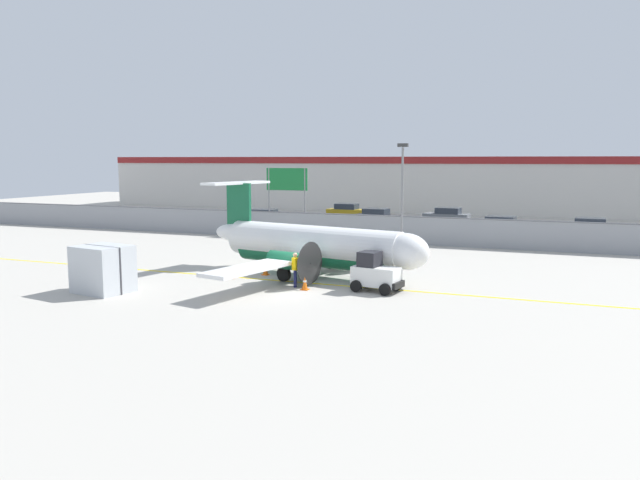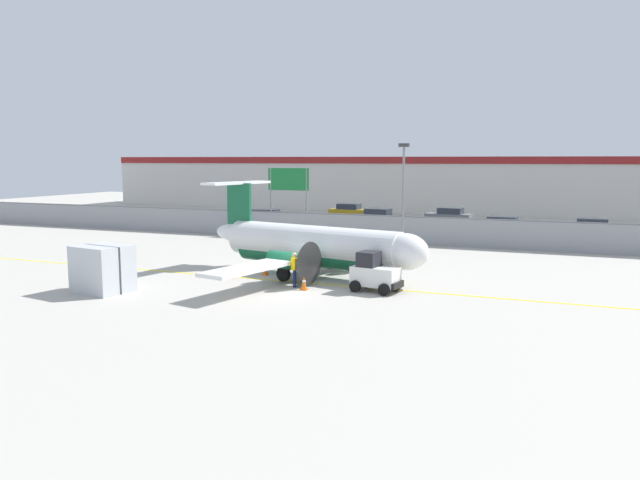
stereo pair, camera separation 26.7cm
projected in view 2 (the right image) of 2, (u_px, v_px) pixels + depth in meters
name	position (u px, v px, depth m)	size (l,w,h in m)	color
ground_plane	(297.00, 282.00, 31.70)	(140.00, 140.00, 0.01)	#ADA89E
perimeter_fence	(385.00, 228.00, 46.26)	(98.00, 0.10, 2.10)	gray
parking_lot_strip	(420.00, 227.00, 56.97)	(98.00, 17.00, 0.12)	#38383A
background_building	(456.00, 184.00, 73.55)	(91.00, 8.10, 6.50)	beige
commuter_airplane	(317.00, 246.00, 33.20)	(13.60, 15.97, 4.92)	white
baggage_tug	(374.00, 274.00, 29.34)	(2.48, 1.71, 1.88)	silver
ground_crew_worker	(295.00, 268.00, 30.37)	(0.45, 0.53, 1.70)	#191E4C
cargo_container	(103.00, 269.00, 29.24)	(2.71, 2.38, 2.20)	#B7BCC1
traffic_cone_near_left	(265.00, 269.00, 33.64)	(0.36, 0.36, 0.64)	orange
traffic_cone_near_right	(232.00, 272.00, 32.71)	(0.36, 0.36, 0.64)	orange
traffic_cone_far_left	(304.00, 283.00, 29.77)	(0.36, 0.36, 0.64)	orange
parked_car_0	(265.00, 218.00, 56.90)	(4.37, 2.39, 1.58)	gray
parked_car_1	(350.00, 211.00, 63.81)	(4.25, 2.11, 1.58)	#B28C19
parked_car_2	(379.00, 217.00, 57.38)	(4.36, 2.36, 1.58)	black
parked_car_3	(449.00, 216.00, 58.47)	(4.32, 2.27, 1.58)	slate
parked_car_4	(501.00, 226.00, 49.62)	(4.32, 2.27, 1.58)	#19662D
parked_car_5	(594.00, 229.00, 48.00)	(4.29, 2.20, 1.58)	silver
apron_light_pole	(403.00, 187.00, 42.34)	(0.70, 0.30, 7.27)	slate
highway_sign	(288.00, 185.00, 50.54)	(3.60, 0.14, 5.50)	slate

